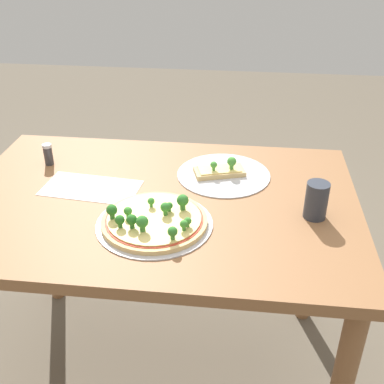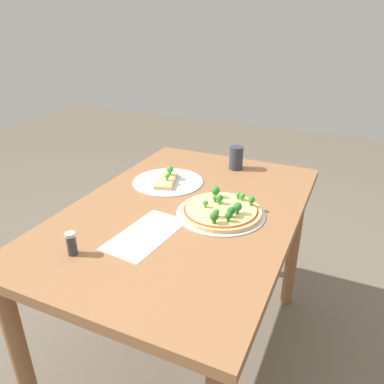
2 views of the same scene
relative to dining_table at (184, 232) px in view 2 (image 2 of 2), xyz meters
name	(u,v)px [view 2 (image 2 of 2)]	position (x,y,z in m)	size (l,w,h in m)	color
ground_plane	(186,354)	(0.00, 0.00, -0.66)	(8.00, 8.00, 0.00)	brown
dining_table	(184,232)	(0.00, 0.00, 0.00)	(1.22, 0.82, 0.77)	brown
pizza_tray_whole	(221,210)	(-0.02, 0.14, 0.12)	(0.33, 0.33, 0.07)	#B7B7BC
pizza_tray_slice	(167,180)	(-0.19, -0.17, 0.11)	(0.31, 0.31, 0.07)	#B7B7BC
drinking_cup	(236,158)	(-0.47, 0.05, 0.16)	(0.06, 0.06, 0.11)	#2D333D
condiment_shaker	(72,244)	(0.41, -0.18, 0.14)	(0.03, 0.03, 0.07)	#333338
paper_menu	(146,234)	(0.22, -0.04, 0.11)	(0.30, 0.16, 0.00)	white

